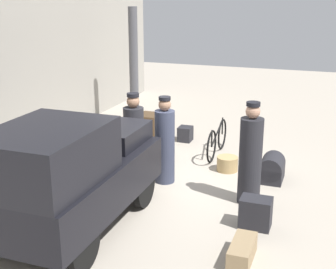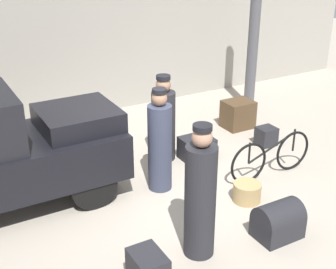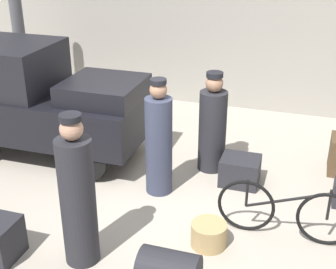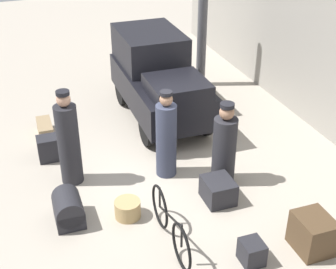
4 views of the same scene
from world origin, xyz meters
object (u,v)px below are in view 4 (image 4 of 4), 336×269
(trunk_large_brown, at_px, (312,233))
(truck, at_px, (158,76))
(porter_lifting_near_truck, at_px, (166,138))
(suitcase_black_upright, at_px, (252,252))
(conductor_in_dark_uniform, at_px, (224,147))
(suitcase_tan_flat, at_px, (45,129))
(trunk_barrel_dark, at_px, (68,209))
(suitcase_small_leather, at_px, (218,190))
(wicker_basket, at_px, (128,209))
(bicycle, at_px, (170,225))
(porter_standing_middle, at_px, (69,142))
(trunk_umber_medium, at_px, (50,148))

(trunk_large_brown, bearing_deg, truck, -171.07)
(porter_lifting_near_truck, xyz_separation_m, suitcase_black_upright, (2.66, 0.43, -0.61))
(conductor_in_dark_uniform, distance_m, suitcase_tan_flat, 4.21)
(trunk_barrel_dark, distance_m, suitcase_small_leather, 2.62)
(wicker_basket, bearing_deg, bicycle, 27.53)
(bicycle, height_order, trunk_large_brown, bicycle)
(wicker_basket, xyz_separation_m, suitcase_small_leather, (0.10, 1.64, 0.06))
(wicker_basket, xyz_separation_m, porter_standing_middle, (-1.38, -0.71, 0.70))
(bicycle, relative_size, conductor_in_dark_uniform, 1.06)
(trunk_barrel_dark, bearing_deg, truck, 140.45)
(suitcase_black_upright, xyz_separation_m, trunk_umber_medium, (-3.94, -2.47, 0.07))
(truck, xyz_separation_m, suitcase_black_upright, (5.07, -0.20, -0.82))
(truck, bearing_deg, bicycle, -16.00)
(bicycle, bearing_deg, conductor_in_dark_uniform, 130.40)
(suitcase_black_upright, distance_m, suitcase_tan_flat, 5.58)
(trunk_large_brown, bearing_deg, conductor_in_dark_uniform, -166.50)
(wicker_basket, distance_m, trunk_barrel_dark, 0.99)
(porter_lifting_near_truck, bearing_deg, trunk_umber_medium, -122.05)
(suitcase_black_upright, height_order, trunk_umber_medium, trunk_umber_medium)
(suitcase_black_upright, distance_m, trunk_umber_medium, 4.65)
(trunk_barrel_dark, distance_m, trunk_umber_medium, 2.07)
(trunk_large_brown, bearing_deg, bicycle, -112.27)
(bicycle, bearing_deg, porter_standing_middle, -152.62)
(trunk_umber_medium, bearing_deg, wicker_basket, 23.50)
(truck, bearing_deg, suitcase_tan_flat, -88.46)
(porter_lifting_near_truck, relative_size, suitcase_small_leather, 3.00)
(porter_lifting_near_truck, xyz_separation_m, trunk_barrel_dark, (0.79, -2.01, -0.55))
(truck, bearing_deg, trunk_umber_medium, -67.09)
(porter_standing_middle, bearing_deg, suitcase_small_leather, 57.81)
(suitcase_black_upright, height_order, trunk_large_brown, trunk_large_brown)
(porter_standing_middle, bearing_deg, trunk_large_brown, 46.08)
(trunk_large_brown, height_order, trunk_umber_medium, trunk_large_brown)
(porter_standing_middle, bearing_deg, conductor_in_dark_uniform, 70.53)
(porter_standing_middle, xyz_separation_m, trunk_barrel_dark, (1.16, -0.25, -0.61))
(porter_lifting_near_truck, xyz_separation_m, suitcase_small_leather, (1.11, 0.59, -0.59))
(porter_lifting_near_truck, height_order, suitcase_tan_flat, porter_lifting_near_truck)
(truck, height_order, porter_lifting_near_truck, truck)
(wicker_basket, bearing_deg, porter_lifting_near_truck, 133.82)
(bicycle, relative_size, suitcase_small_leather, 2.97)
(wicker_basket, relative_size, trunk_barrel_dark, 0.70)
(porter_standing_middle, relative_size, suitcase_black_upright, 4.99)
(truck, distance_m, porter_standing_middle, 3.15)
(trunk_umber_medium, bearing_deg, truck, 112.91)
(trunk_large_brown, bearing_deg, wicker_basket, -124.40)
(conductor_in_dark_uniform, height_order, suitcase_black_upright, conductor_in_dark_uniform)
(conductor_in_dark_uniform, bearing_deg, porter_standing_middle, -109.47)
(trunk_barrel_dark, xyz_separation_m, trunk_large_brown, (1.92, 3.45, 0.05))
(porter_standing_middle, xyz_separation_m, suitcase_tan_flat, (-1.97, -0.28, -0.71))
(bicycle, height_order, trunk_umber_medium, bicycle)
(bicycle, distance_m, wicker_basket, 1.01)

